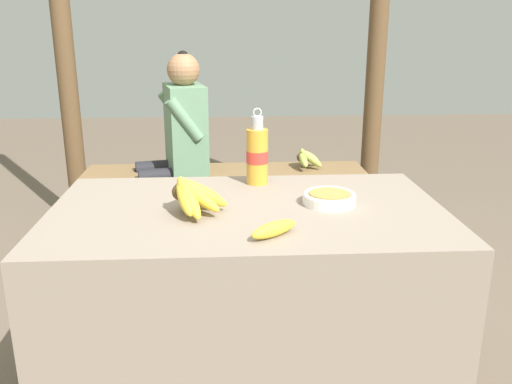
{
  "coord_description": "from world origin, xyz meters",
  "views": [
    {
      "loc": [
        -0.07,
        -1.73,
        1.28
      ],
      "look_at": [
        0.03,
        0.05,
        0.72
      ],
      "focal_mm": 38.0,
      "sensor_mm": 36.0,
      "label": 1
    }
  ],
  "objects_px": {
    "loose_banana_front": "(274,229)",
    "seated_vendor": "(178,137)",
    "water_bottle": "(257,155)",
    "banana_bunch_green": "(307,158)",
    "serving_bowl": "(329,198)",
    "wooden_bench": "(225,182)",
    "support_post_near": "(62,28)",
    "banana_bunch_ripe": "(192,193)",
    "support_post_far": "(378,28)"
  },
  "relations": [
    {
      "from": "support_post_near",
      "to": "support_post_far",
      "type": "bearing_deg",
      "value": 0.0
    },
    {
      "from": "loose_banana_front",
      "to": "support_post_far",
      "type": "bearing_deg",
      "value": 67.38
    },
    {
      "from": "serving_bowl",
      "to": "water_bottle",
      "type": "relative_size",
      "value": 0.62
    },
    {
      "from": "serving_bowl",
      "to": "seated_vendor",
      "type": "xyz_separation_m",
      "value": [
        -0.62,
        1.29,
        -0.04
      ]
    },
    {
      "from": "serving_bowl",
      "to": "wooden_bench",
      "type": "xyz_separation_m",
      "value": [
        -0.36,
        1.33,
        -0.32
      ]
    },
    {
      "from": "seated_vendor",
      "to": "wooden_bench",
      "type": "bearing_deg",
      "value": 176.25
    },
    {
      "from": "loose_banana_front",
      "to": "banana_bunch_green",
      "type": "distance_m",
      "value": 1.66
    },
    {
      "from": "wooden_bench",
      "to": "loose_banana_front",
      "type": "bearing_deg",
      "value": -85.11
    },
    {
      "from": "seated_vendor",
      "to": "support_post_near",
      "type": "height_order",
      "value": "support_post_near"
    },
    {
      "from": "seated_vendor",
      "to": "support_post_near",
      "type": "bearing_deg",
      "value": -43.07
    },
    {
      "from": "banana_bunch_green",
      "to": "support_post_near",
      "type": "relative_size",
      "value": 0.1
    },
    {
      "from": "support_post_far",
      "to": "support_post_near",
      "type": "bearing_deg",
      "value": 180.0
    },
    {
      "from": "loose_banana_front",
      "to": "support_post_near",
      "type": "distance_m",
      "value": 2.32
    },
    {
      "from": "support_post_near",
      "to": "support_post_far",
      "type": "height_order",
      "value": "same"
    },
    {
      "from": "banana_bunch_ripe",
      "to": "wooden_bench",
      "type": "bearing_deg",
      "value": 85.46
    },
    {
      "from": "banana_bunch_ripe",
      "to": "seated_vendor",
      "type": "bearing_deg",
      "value": 96.65
    },
    {
      "from": "banana_bunch_ripe",
      "to": "seated_vendor",
      "type": "distance_m",
      "value": 1.36
    },
    {
      "from": "banana_bunch_ripe",
      "to": "water_bottle",
      "type": "distance_m",
      "value": 0.4
    },
    {
      "from": "water_bottle",
      "to": "support_post_far",
      "type": "height_order",
      "value": "support_post_far"
    },
    {
      "from": "support_post_near",
      "to": "loose_banana_front",
      "type": "bearing_deg",
      "value": -60.91
    },
    {
      "from": "banana_bunch_green",
      "to": "support_post_near",
      "type": "xyz_separation_m",
      "value": [
        -1.44,
        0.36,
        0.73
      ]
    },
    {
      "from": "banana_bunch_ripe",
      "to": "support_post_far",
      "type": "xyz_separation_m",
      "value": [
        1.07,
        1.75,
        0.5
      ]
    },
    {
      "from": "loose_banana_front",
      "to": "seated_vendor",
      "type": "height_order",
      "value": "seated_vendor"
    },
    {
      "from": "serving_bowl",
      "to": "wooden_bench",
      "type": "relative_size",
      "value": 0.11
    },
    {
      "from": "support_post_far",
      "to": "banana_bunch_green",
      "type": "bearing_deg",
      "value": -142.84
    },
    {
      "from": "water_bottle",
      "to": "loose_banana_front",
      "type": "height_order",
      "value": "water_bottle"
    },
    {
      "from": "water_bottle",
      "to": "loose_banana_front",
      "type": "bearing_deg",
      "value": -88.44
    },
    {
      "from": "support_post_far",
      "to": "loose_banana_front",
      "type": "bearing_deg",
      "value": -112.62
    },
    {
      "from": "seated_vendor",
      "to": "loose_banana_front",
      "type": "bearing_deg",
      "value": 91.63
    },
    {
      "from": "water_bottle",
      "to": "support_post_near",
      "type": "height_order",
      "value": "support_post_near"
    },
    {
      "from": "water_bottle",
      "to": "banana_bunch_green",
      "type": "relative_size",
      "value": 1.15
    },
    {
      "from": "loose_banana_front",
      "to": "seated_vendor",
      "type": "xyz_separation_m",
      "value": [
        -0.4,
        1.57,
        -0.04
      ]
    },
    {
      "from": "banana_bunch_green",
      "to": "serving_bowl",
      "type": "bearing_deg",
      "value": -95.39
    },
    {
      "from": "banana_bunch_ripe",
      "to": "loose_banana_front",
      "type": "xyz_separation_m",
      "value": [
        0.25,
        -0.23,
        -0.04
      ]
    },
    {
      "from": "serving_bowl",
      "to": "loose_banana_front",
      "type": "height_order",
      "value": "loose_banana_front"
    },
    {
      "from": "loose_banana_front",
      "to": "wooden_bench",
      "type": "relative_size",
      "value": 0.1
    },
    {
      "from": "water_bottle",
      "to": "wooden_bench",
      "type": "distance_m",
      "value": 1.15
    },
    {
      "from": "banana_bunch_ripe",
      "to": "support_post_near",
      "type": "relative_size",
      "value": 0.11
    },
    {
      "from": "loose_banana_front",
      "to": "wooden_bench",
      "type": "distance_m",
      "value": 1.65
    },
    {
      "from": "serving_bowl",
      "to": "banana_bunch_green",
      "type": "bearing_deg",
      "value": 84.61
    },
    {
      "from": "banana_bunch_green",
      "to": "support_post_far",
      "type": "bearing_deg",
      "value": 37.16
    },
    {
      "from": "water_bottle",
      "to": "support_post_near",
      "type": "relative_size",
      "value": 0.12
    },
    {
      "from": "serving_bowl",
      "to": "seated_vendor",
      "type": "bearing_deg",
      "value": 115.8
    },
    {
      "from": "wooden_bench",
      "to": "support_post_near",
      "type": "relative_size",
      "value": 0.65
    },
    {
      "from": "serving_bowl",
      "to": "loose_banana_front",
      "type": "xyz_separation_m",
      "value": [
        -0.22,
        -0.28,
        -0.0
      ]
    },
    {
      "from": "wooden_bench",
      "to": "banana_bunch_green",
      "type": "xyz_separation_m",
      "value": [
        0.48,
        -0.0,
        0.14
      ]
    },
    {
      "from": "water_bottle",
      "to": "loose_banana_front",
      "type": "distance_m",
      "value": 0.56
    },
    {
      "from": "seated_vendor",
      "to": "banana_bunch_ripe",
      "type": "bearing_deg",
      "value": 83.82
    },
    {
      "from": "seated_vendor",
      "to": "banana_bunch_green",
      "type": "height_order",
      "value": "seated_vendor"
    },
    {
      "from": "loose_banana_front",
      "to": "seated_vendor",
      "type": "bearing_deg",
      "value": 104.46
    }
  ]
}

